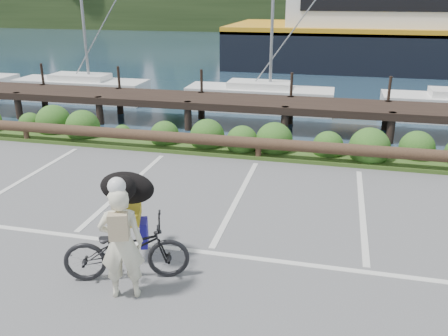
# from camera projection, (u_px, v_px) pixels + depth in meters

# --- Properties ---
(ground) EXTENTS (72.00, 72.00, 0.00)m
(ground) POSITION_uv_depth(u_px,v_px,m) (215.00, 242.00, 8.46)
(ground) COLOR #595A5C
(harbor_backdrop) EXTENTS (170.00, 160.00, 30.00)m
(harbor_backdrop) POSITION_uv_depth(u_px,v_px,m) (333.00, 19.00, 79.94)
(harbor_backdrop) COLOR #1B3042
(harbor_backdrop) RESTS_ON ground
(vegetation_strip) EXTENTS (34.00, 1.60, 0.10)m
(vegetation_strip) POSITION_uv_depth(u_px,v_px,m) (262.00, 150.00, 13.28)
(vegetation_strip) COLOR #3D5B21
(vegetation_strip) RESTS_ON ground
(log_rail) EXTENTS (32.00, 0.30, 0.60)m
(log_rail) POSITION_uv_depth(u_px,v_px,m) (258.00, 159.00, 12.66)
(log_rail) COLOR #443021
(log_rail) RESTS_ON ground
(bicycle) EXTENTS (2.03, 1.24, 1.01)m
(bicycle) POSITION_uv_depth(u_px,v_px,m) (127.00, 249.00, 7.23)
(bicycle) COLOR black
(bicycle) RESTS_ON ground
(cyclist) EXTENTS (0.72, 0.59, 1.71)m
(cyclist) POSITION_uv_depth(u_px,v_px,m) (121.00, 243.00, 6.69)
(cyclist) COLOR #EBE6C7
(cyclist) RESTS_ON ground
(dog) EXTENTS (0.71, 1.00, 0.53)m
(dog) POSITION_uv_depth(u_px,v_px,m) (127.00, 188.00, 7.53)
(dog) COLOR black
(dog) RESTS_ON bicycle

